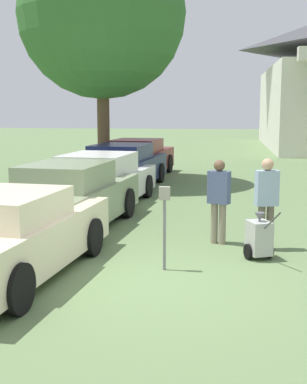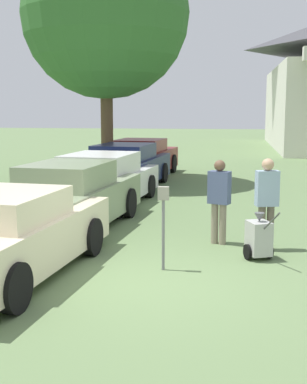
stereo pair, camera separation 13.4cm
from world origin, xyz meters
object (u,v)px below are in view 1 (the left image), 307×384
object	(u,v)px
parked_car_white	(100,182)
equipment_cart	(259,238)
parked_car_navy	(123,167)
person_worker	(219,196)
person_supervisor	(267,198)
parked_car_sage	(69,199)
parking_meter	(164,212)
parked_car_maroon	(138,159)
parked_car_cream	(9,236)

from	to	relation	value
parked_car_white	equipment_cart	distance (m)	6.20
parked_car_navy	person_worker	distance (m)	7.76
person_supervisor	parked_car_sage	bearing A→B (deg)	-28.91
parked_car_navy	equipment_cart	world-z (taller)	parked_car_navy
parked_car_sage	parking_meter	distance (m)	3.60
parked_car_maroon	person_supervisor	size ratio (longest dim) A/B	2.87
parked_car_white	parked_car_maroon	size ratio (longest dim) A/B	1.07
parked_car_sage	parking_meter	xyz separation A→B (m)	(2.40, -2.67, 0.28)
parked_car_maroon	person_worker	bearing A→B (deg)	-66.45
parked_car_sage	parking_meter	world-z (taller)	parked_car_sage
parked_car_navy	parking_meter	xyz separation A→B (m)	(2.40, -8.91, 0.28)
parked_car_sage	person_worker	world-z (taller)	person_worker
person_worker	parking_meter	bearing A→B (deg)	86.31
parked_car_cream	parked_car_white	distance (m)	6.30
person_worker	equipment_cart	xyz separation A→B (m)	(0.74, -0.99, -0.56)
parked_car_navy	equipment_cart	xyz separation A→B (m)	(4.01, -8.02, -0.31)
person_supervisor	equipment_cart	distance (m)	0.94
parked_car_cream	person_worker	size ratio (longest dim) A/B	2.87
parked_car_cream	person_worker	xyz separation A→B (m)	(3.27, 2.56, 0.29)
parked_car_sage	parked_car_navy	size ratio (longest dim) A/B	0.96
parked_car_maroon	person_worker	size ratio (longest dim) A/B	3.00
parking_meter	person_worker	bearing A→B (deg)	65.19
parked_car_sage	equipment_cart	size ratio (longest dim) A/B	5.18
parked_car_cream	parked_car_maroon	size ratio (longest dim) A/B	0.96
parked_car_sage	person_supervisor	world-z (taller)	person_supervisor
parking_meter	parked_car_cream	bearing A→B (deg)	-164.15
parking_meter	person_supervisor	size ratio (longest dim) A/B	0.81
parked_car_navy	person_supervisor	distance (m)	8.44
person_supervisor	parked_car_navy	bearing A→B (deg)	-74.63
person_worker	person_supervisor	distance (m)	0.95
parked_car_navy	person_worker	size ratio (longest dim) A/B	3.21
parked_car_white	parking_meter	size ratio (longest dim) A/B	3.81
parked_car_sage	equipment_cart	world-z (taller)	parked_car_sage
parked_car_cream	parked_car_navy	bearing A→B (deg)	95.72
parked_car_sage	parked_car_white	size ratio (longest dim) A/B	0.96
parked_car_maroon	parked_car_white	bearing A→B (deg)	-84.29
parked_car_cream	parked_car_sage	xyz separation A→B (m)	(-0.00, 3.35, 0.04)
parked_car_navy	parked_car_cream	bearing A→B (deg)	-84.28
parked_car_cream	parking_meter	size ratio (longest dim) A/B	3.41
parked_car_white	parked_car_navy	xyz separation A→B (m)	(0.00, 3.30, 0.03)
parked_car_cream	equipment_cart	size ratio (longest dim) A/B	4.82
parked_car_cream	person_supervisor	xyz separation A→B (m)	(4.17, 2.26, 0.34)
parking_meter	parked_car_white	bearing A→B (deg)	113.18
parking_meter	person_supervisor	bearing A→B (deg)	41.78
parked_car_cream	person_worker	bearing A→B (deg)	43.79
equipment_cart	parked_car_sage	bearing A→B (deg)	134.02
parked_car_white	parked_car_maroon	xyz separation A→B (m)	(0.00, 6.44, 0.03)
parked_car_sage	equipment_cart	bearing A→B (deg)	-18.24
parking_meter	equipment_cart	world-z (taller)	parking_meter
parked_car_cream	parked_car_maroon	bearing A→B (deg)	95.72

